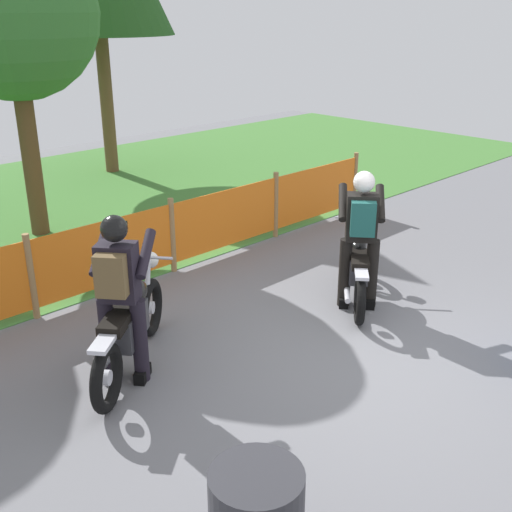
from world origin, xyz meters
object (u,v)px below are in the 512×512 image
Objects in this scene: rider_trailing at (119,291)px; motorcycle_lead at (357,266)px; motorcycle_trailing at (130,325)px; rider_lead at (361,233)px.

motorcycle_lead is at bearing -47.14° from rider_trailing.
motorcycle_lead is 3.17m from rider_trailing.
motorcycle_lead is 2.98m from motorcycle_trailing.
motorcycle_trailing is (-2.92, 0.60, 0.04)m from motorcycle_lead.
rider_lead is at bearing -179.49° from motorcycle_lead.
rider_lead reaches higher than motorcycle_lead.
motorcycle_trailing is 2.89m from rider_lead.
rider_lead and rider_trailing have the same top height.
rider_lead reaches higher than motorcycle_trailing.
rider_trailing is (-2.93, 0.59, 0.00)m from rider_lead.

